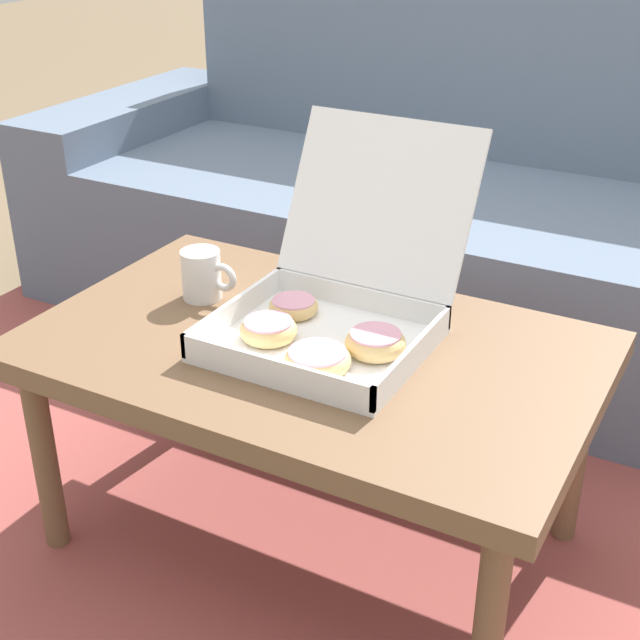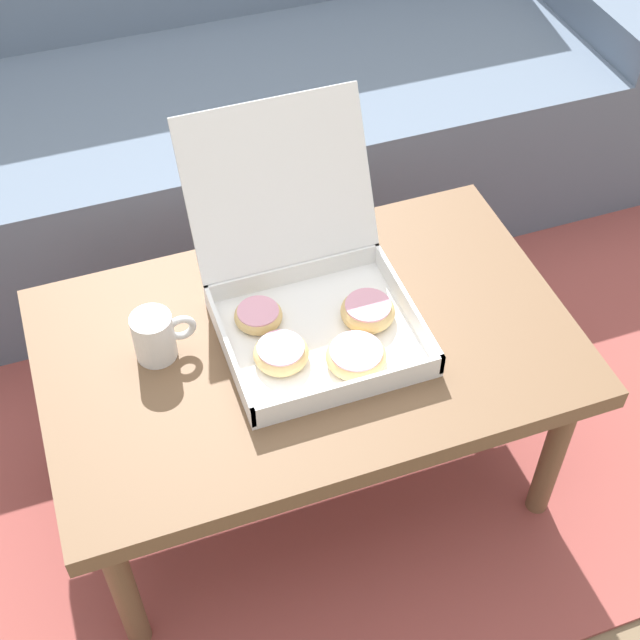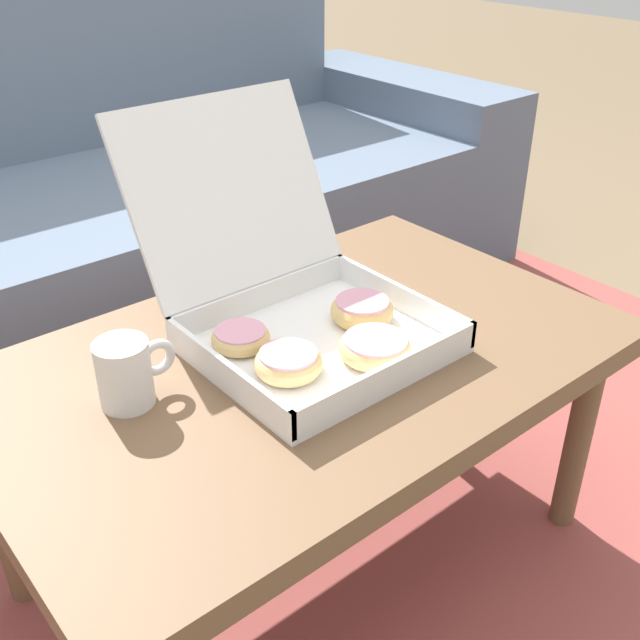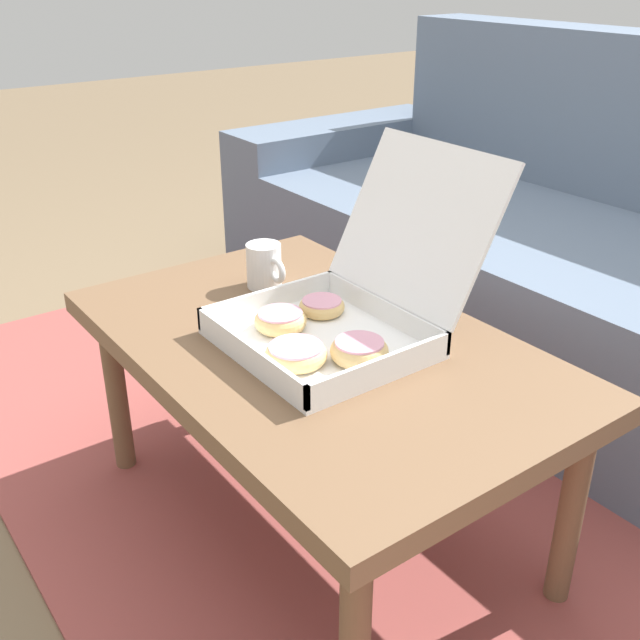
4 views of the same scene
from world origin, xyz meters
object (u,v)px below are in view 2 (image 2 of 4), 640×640
object	(u,v)px
coffee_table	(308,356)
pastry_box	(312,300)
coffee_mug	(156,336)
couch	(184,107)

from	to	relation	value
coffee_table	pastry_box	bearing A→B (deg)	57.49
pastry_box	coffee_mug	distance (m)	0.28
couch	pastry_box	size ratio (longest dim) A/B	5.69
coffee_mug	couch	bearing A→B (deg)	74.72
pastry_box	coffee_mug	size ratio (longest dim) A/B	3.96
coffee_table	pastry_box	size ratio (longest dim) A/B	2.14
couch	coffee_table	world-z (taller)	couch
couch	coffee_mug	size ratio (longest dim) A/B	22.54
pastry_box	coffee_table	bearing A→B (deg)	-122.51
couch	pastry_box	distance (m)	0.97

